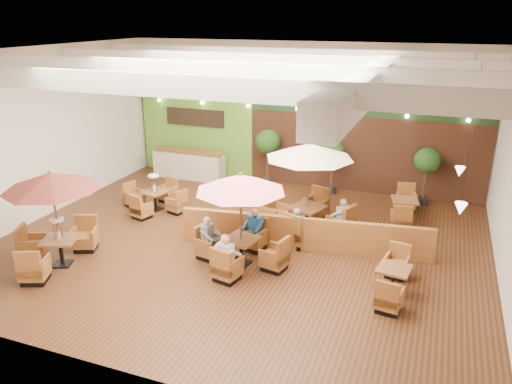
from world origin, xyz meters
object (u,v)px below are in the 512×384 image
at_px(table_4, 393,281).
at_px(diner_2, 209,233).
at_px(topiary_0, 268,144).
at_px(diner_3, 298,222).
at_px(table_1, 241,203).
at_px(table_2, 309,172).
at_px(table_3, 155,198).
at_px(booth_divider, 303,234).
at_px(table_0, 51,199).
at_px(diner_4, 341,214).
at_px(topiary_1, 333,154).
at_px(diner_0, 227,253).
at_px(topiary_2, 427,163).
at_px(service_counter, 189,164).
at_px(diner_1, 254,225).
at_px(table_5, 404,210).

xyz_separation_m(table_4, diner_2, (-4.98, 0.08, 0.42)).
height_order(topiary_0, diner_3, topiary_0).
distance_m(table_1, table_2, 2.93).
bearing_deg(table_3, booth_divider, 2.94).
relative_size(table_0, diner_4, 3.59).
bearing_deg(table_4, topiary_0, 137.56).
bearing_deg(booth_divider, table_4, -37.07).
height_order(topiary_0, topiary_1, topiary_0).
bearing_deg(diner_0, topiary_2, 70.35).
height_order(service_counter, topiary_2, topiary_2).
distance_m(table_3, diner_1, 4.65).
height_order(table_1, table_5, table_1).
bearing_deg(topiary_1, table_3, -144.49).
height_order(topiary_1, diner_0, topiary_1).
bearing_deg(diner_4, diner_2, 157.73).
relative_size(table_3, diner_4, 3.07).
xyz_separation_m(topiary_1, topiary_2, (3.33, -0.00, 0.02)).
bearing_deg(diner_4, service_counter, 90.06).
bearing_deg(topiary_1, diner_3, -89.04).
bearing_deg(table_5, service_counter, 158.01).
relative_size(table_2, topiary_2, 1.45).
height_order(table_3, diner_0, table_3).
height_order(service_counter, diner_0, diner_0).
bearing_deg(diner_2, table_1, 93.95).
bearing_deg(diner_2, table_0, -59.98).
height_order(table_2, diner_2, table_2).
xyz_separation_m(table_0, table_4, (8.61, 1.70, -1.59)).
bearing_deg(table_1, booth_divider, 58.24).
distance_m(table_3, diner_2, 4.29).
height_order(table_0, diner_3, table_0).
distance_m(table_5, diner_1, 5.40).
xyz_separation_m(table_5, diner_2, (-4.79, -4.73, 0.39)).
xyz_separation_m(diner_0, diner_1, (0.00, 1.91, -0.02)).
distance_m(service_counter, table_3, 3.66).
bearing_deg(diner_4, booth_divider, 174.63).
relative_size(table_0, table_2, 0.93).
xyz_separation_m(booth_divider, topiary_1, (-0.32, 5.05, 1.03)).
relative_size(table_0, table_1, 1.06).
xyz_separation_m(table_0, diner_1, (4.59, 2.73, -1.16)).
relative_size(service_counter, diner_3, 4.17).
height_order(table_2, diner_3, table_2).
height_order(table_5, diner_2, diner_2).
distance_m(topiary_0, diner_0, 7.62).
bearing_deg(table_2, diner_1, -101.88).
bearing_deg(topiary_2, diner_3, -124.06).
xyz_separation_m(service_counter, table_5, (8.74, -1.52, -0.23)).
relative_size(table_3, diner_0, 2.85).
relative_size(table_3, diner_1, 3.08).
relative_size(table_2, diner_1, 3.88).
height_order(table_0, diner_0, table_0).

